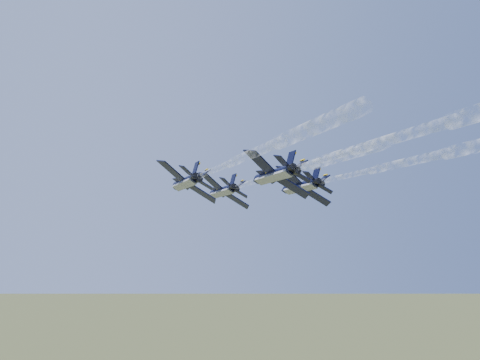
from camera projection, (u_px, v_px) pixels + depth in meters
name	position (u px, v px, depth m)	size (l,w,h in m)	color
jet_lead	(223.00, 191.00, 106.10)	(10.54, 15.77, 6.78)	black
jet_left	(185.00, 182.00, 90.78)	(10.54, 15.77, 6.78)	black
jet_right	(301.00, 186.00, 97.47)	(10.54, 15.77, 6.78)	black
jet_slot	(274.00, 175.00, 80.93)	(10.54, 15.77, 6.78)	black
smoke_trail_lead	(307.00, 168.00, 73.24)	(2.34, 46.31, 2.13)	white
smoke_trail_left	(271.00, 147.00, 57.93)	(2.34, 46.31, 2.13)	white
smoke_trail_right	(436.00, 157.00, 64.61)	(2.34, 46.31, 2.13)	white
smoke_trail_slot	(438.00, 128.00, 48.08)	(2.34, 46.31, 2.13)	white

